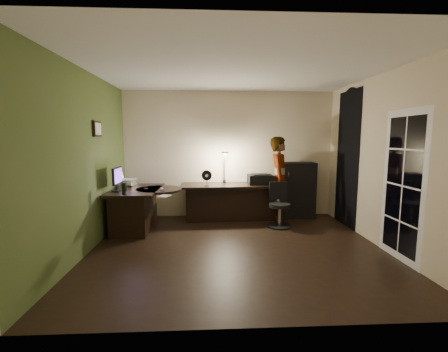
{
  "coord_description": "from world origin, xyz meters",
  "views": [
    {
      "loc": [
        -0.43,
        -4.49,
        1.7
      ],
      "look_at": [
        -0.15,
        1.05,
        1.0
      ],
      "focal_mm": 24.0,
      "sensor_mm": 36.0,
      "label": 1
    }
  ],
  "objects_px": {
    "desk_left": "(137,210)",
    "office_chair": "(280,205)",
    "monitor": "(116,182)",
    "person": "(279,178)",
    "cabinet": "(295,190)",
    "desk_right": "(229,202)"
  },
  "relations": [
    {
      "from": "desk_left",
      "to": "office_chair",
      "type": "bearing_deg",
      "value": 2.21
    },
    {
      "from": "monitor",
      "to": "desk_left",
      "type": "bearing_deg",
      "value": 45.95
    },
    {
      "from": "desk_left",
      "to": "person",
      "type": "xyz_separation_m",
      "value": [
        2.8,
        0.62,
        0.48
      ]
    },
    {
      "from": "monitor",
      "to": "person",
      "type": "bearing_deg",
      "value": 16.41
    },
    {
      "from": "desk_left",
      "to": "cabinet",
      "type": "distance_m",
      "value": 3.3
    },
    {
      "from": "cabinet",
      "to": "desk_left",
      "type": "bearing_deg",
      "value": -165.67
    },
    {
      "from": "cabinet",
      "to": "office_chair",
      "type": "xyz_separation_m",
      "value": [
        -0.51,
        -0.71,
        -0.17
      ]
    },
    {
      "from": "desk_right",
      "to": "cabinet",
      "type": "relative_size",
      "value": 1.69
    },
    {
      "from": "office_chair",
      "to": "person",
      "type": "relative_size",
      "value": 0.49
    },
    {
      "from": "monitor",
      "to": "person",
      "type": "distance_m",
      "value": 3.2
    },
    {
      "from": "desk_left",
      "to": "desk_right",
      "type": "bearing_deg",
      "value": 20.34
    },
    {
      "from": "desk_left",
      "to": "desk_right",
      "type": "distance_m",
      "value": 1.87
    },
    {
      "from": "desk_left",
      "to": "cabinet",
      "type": "bearing_deg",
      "value": 14.41
    },
    {
      "from": "desk_left",
      "to": "desk_right",
      "type": "xyz_separation_m",
      "value": [
        1.76,
        0.63,
        -0.01
      ]
    },
    {
      "from": "cabinet",
      "to": "person",
      "type": "height_order",
      "value": "person"
    },
    {
      "from": "desk_left",
      "to": "office_chair",
      "type": "relative_size",
      "value": 1.58
    },
    {
      "from": "person",
      "to": "office_chair",
      "type": "bearing_deg",
      "value": -173.57
    },
    {
      "from": "desk_right",
      "to": "monitor",
      "type": "bearing_deg",
      "value": -158.25
    },
    {
      "from": "monitor",
      "to": "office_chair",
      "type": "height_order",
      "value": "monitor"
    },
    {
      "from": "desk_right",
      "to": "office_chair",
      "type": "distance_m",
      "value": 1.08
    },
    {
      "from": "desk_right",
      "to": "cabinet",
      "type": "bearing_deg",
      "value": 3.72
    },
    {
      "from": "office_chair",
      "to": "desk_left",
      "type": "bearing_deg",
      "value": -176.39
    }
  ]
}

